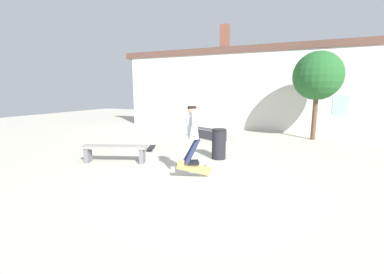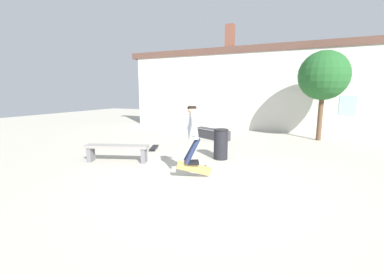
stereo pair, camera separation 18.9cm
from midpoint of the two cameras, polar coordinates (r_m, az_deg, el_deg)
ground_plane at (r=5.96m, az=0.95°, el=-10.27°), size 40.00×40.00×0.00m
building_backdrop at (r=14.16m, az=14.42°, el=10.65°), size 16.45×0.52×5.58m
tree_right at (r=12.24m, az=25.77°, el=12.08°), size 2.03×2.03×3.74m
park_bench at (r=7.89m, az=-17.47°, el=-2.79°), size 1.88×0.97×0.51m
skate_ledge at (r=11.49m, az=2.95°, el=0.76°), size 1.93×1.36×0.42m
trash_bin at (r=7.97m, az=5.31°, el=-1.39°), size 0.47×0.47×0.94m
skater at (r=6.03m, az=-0.89°, el=1.74°), size 0.65×1.10×1.41m
skateboard_flipping at (r=6.18m, az=-0.38°, el=-6.95°), size 0.73×0.53×0.44m
skateboard_resting at (r=9.42m, az=-9.63°, el=-2.34°), size 0.52×0.86×0.08m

